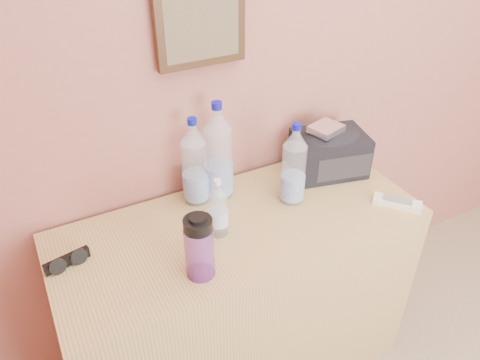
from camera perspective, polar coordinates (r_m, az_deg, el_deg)
name	(u,v)px	position (r m, az deg, el deg)	size (l,w,h in m)	color
picture_frame	(201,27)	(1.54, -4.82, 18.11)	(0.30, 0.03, 0.25)	#382311
dresser	(240,301)	(1.90, -0.05, -14.55)	(1.28, 0.53, 0.80)	#A88950
pet_large_b	(218,156)	(1.66, -2.67, 2.94)	(0.10, 0.10, 0.37)	white
pet_large_c	(195,166)	(1.65, -5.53, 1.74)	(0.09, 0.09, 0.33)	silver
pet_large_d	(294,168)	(1.65, 6.56, 1.47)	(0.08, 0.08, 0.31)	#ABC6D6
pet_small	(218,210)	(1.52, -2.68, -3.72)	(0.06, 0.06, 0.21)	silver
nalgene_bottle	(199,247)	(1.37, -4.99, -8.10)	(0.09, 0.09, 0.22)	purple
sunglasses	(67,261)	(1.55, -20.35, -9.19)	(0.14, 0.05, 0.04)	black
ac_remote	(397,203)	(1.78, 18.61, -2.64)	(0.17, 0.05, 0.02)	white
toiletry_bag	(329,151)	(1.86, 10.84, 3.50)	(0.27, 0.20, 0.19)	black
foil_packet	(326,129)	(1.80, 10.45, 6.18)	(0.12, 0.10, 0.02)	silver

